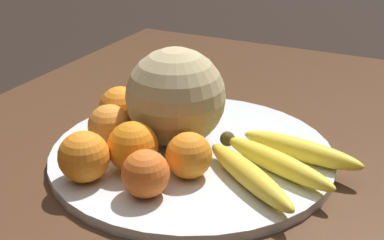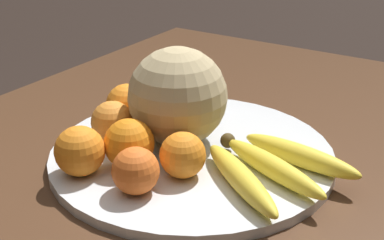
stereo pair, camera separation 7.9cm
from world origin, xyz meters
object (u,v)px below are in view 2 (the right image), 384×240
Objects in this scene: kitchen_table at (189,222)px; produce_tag at (133,144)px; orange_front_right at (80,151)px; fruit_bowl at (192,154)px; banana_bunch at (271,166)px; orange_top_small at (129,144)px; orange_front_left at (183,155)px; orange_back_left at (112,122)px; orange_back_right at (127,105)px; orange_mid_center at (136,171)px; melon at (178,96)px.

produce_tag is (0.00, -0.10, 0.11)m from kitchen_table.
orange_front_right is (0.11, -0.11, 0.14)m from kitchen_table.
orange_front_right reaches higher than fruit_bowl.
fruit_bowl is at bearing -153.55° from kitchen_table.
banana_bunch is 3.11× the size of orange_top_small.
orange_front_left is at bearing 23.08° from fruit_bowl.
orange_front_left is at bearing 78.65° from orange_back_left.
banana_bunch is 0.26m from orange_back_left.
orange_back_left is at bearing 17.98° from orange_back_right.
orange_top_small reaches higher than orange_mid_center.
orange_front_right is (0.14, -0.09, 0.04)m from fruit_bowl.
fruit_bowl is at bearing -179.13° from orange_mid_center.
banana_bunch is 3.48× the size of orange_front_left.
orange_back_right is 0.93× the size of produce_tag.
orange_back_right is (-0.09, -0.17, 0.00)m from orange_front_left.
orange_back_left reaches higher than banana_bunch.
melon is at bearing 85.69° from orange_back_right.
melon is 0.11m from orange_front_left.
orange_back_left is at bearing -101.35° from orange_front_left.
kitchen_table is 8.82× the size of melon.
orange_back_left is (-0.03, -0.15, 0.00)m from orange_front_left.
orange_front_left is 0.19m from orange_back_right.
melon reaches higher than orange_mid_center.
orange_front_right reaches higher than kitchen_table.
banana_bunch is 3.18× the size of orange_front_right.
kitchen_table is 20.78× the size of orange_front_left.
orange_top_small is at bearing 55.96° from orange_back_left.
orange_top_small is (0.09, -0.05, 0.04)m from fruit_bowl.
orange_mid_center is 0.89× the size of orange_back_right.
kitchen_table is 19.01× the size of orange_front_right.
orange_front_right is 0.07m from orange_top_small.
orange_back_right is at bearing -118.38° from orange_front_left.
orange_front_left is at bearing 37.40° from melon.
orange_mid_center reaches higher than produce_tag.
produce_tag is at bearing -107.94° from orange_front_left.
melon is at bearing 159.33° from orange_front_right.
orange_top_small is (0.05, 0.07, 0.00)m from orange_back_left.
fruit_bowl is at bearing 147.09° from orange_front_right.
melon reaches higher than orange_front_left.
melon is 0.11m from orange_back_left.
orange_front_left reaches higher than orange_mid_center.
banana_bunch is (0.01, 0.13, 0.02)m from fruit_bowl.
orange_top_small reaches higher than fruit_bowl.
orange_front_left is (0.06, -0.10, 0.02)m from banana_bunch.
orange_front_left is 0.85× the size of produce_tag.
melon is at bearing -164.91° from banana_bunch.
orange_mid_center is (0.07, -0.03, -0.00)m from orange_front_left.
melon is at bearing -142.60° from orange_front_left.
banana_bunch is 0.22m from produce_tag.
kitchen_table is 18.56× the size of orange_top_small.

